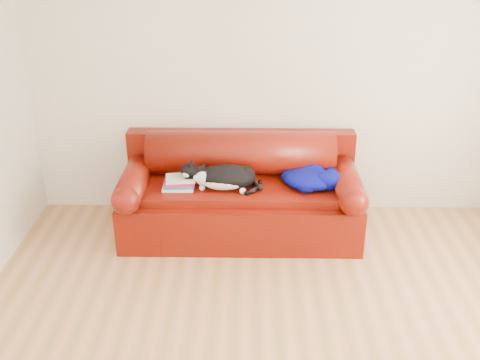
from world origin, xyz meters
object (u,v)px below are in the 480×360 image
Objects in this scene: sofa_base at (240,209)px; cat at (225,178)px; book_stack at (179,182)px; blanket at (311,178)px.

cat is (-0.13, -0.11, 0.36)m from sofa_base.
book_stack is 0.38× the size of cat.
cat reaches higher than sofa_base.
sofa_base is at bearing 11.17° from book_stack.
cat reaches higher than book_stack.
blanket is (0.75, 0.07, -0.03)m from cat.
book_stack is 0.40m from cat.
cat is 0.75m from blanket.
book_stack is at bearing -176.64° from blanket.
book_stack is 0.49× the size of blanket.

